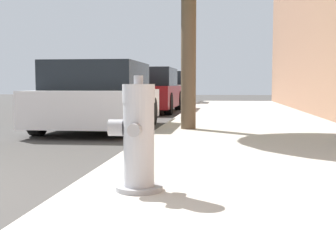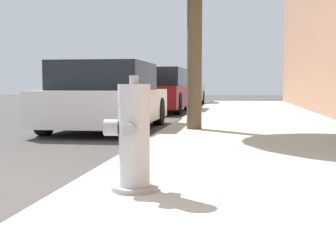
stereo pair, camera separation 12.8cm
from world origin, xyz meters
name	(u,v)px [view 2 (the right image)]	position (x,y,z in m)	size (l,w,h in m)	color
sidewalk_slab	(304,217)	(3.38, 0.00, 0.06)	(3.45, 40.00, 0.13)	#B7B2A8
fire_hydrant	(134,139)	(2.21, 0.30, 0.51)	(0.39, 0.40, 0.84)	#97979C
parked_car_near	(107,98)	(0.38, 6.07, 0.65)	(1.86, 3.91, 1.34)	silver
parked_car_mid	(160,91)	(0.42, 12.26, 0.70)	(1.71, 4.54, 1.45)	maroon
parked_car_far	(183,89)	(0.49, 18.30, 0.71)	(1.75, 4.10, 1.50)	#B7B7BC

